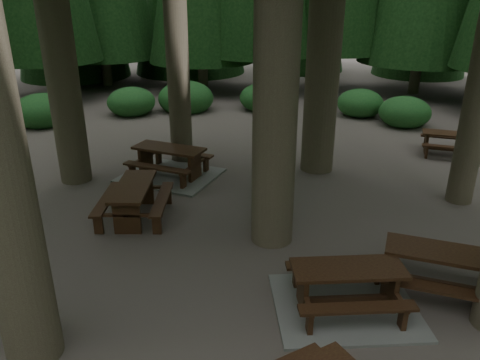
{
  "coord_description": "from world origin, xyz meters",
  "views": [
    {
      "loc": [
        0.0,
        -8.24,
        4.81
      ],
      "look_at": [
        0.16,
        0.72,
        1.1
      ],
      "focal_mm": 35.0,
      "sensor_mm": 36.0,
      "label": 1
    }
  ],
  "objects_px": {
    "picnic_table_b": "(134,196)",
    "picnic_table_d": "(449,140)",
    "picnic_table_f": "(442,265)",
    "picnic_table_a": "(346,294)",
    "picnic_table_c": "(170,166)"
  },
  "relations": [
    {
      "from": "picnic_table_a",
      "to": "picnic_table_b",
      "type": "distance_m",
      "value": 5.16
    },
    {
      "from": "picnic_table_a",
      "to": "picnic_table_c",
      "type": "height_order",
      "value": "picnic_table_c"
    },
    {
      "from": "picnic_table_b",
      "to": "picnic_table_d",
      "type": "distance_m",
      "value": 9.77
    },
    {
      "from": "picnic_table_c",
      "to": "picnic_table_f",
      "type": "bearing_deg",
      "value": -21.98
    },
    {
      "from": "picnic_table_b",
      "to": "picnic_table_d",
      "type": "height_order",
      "value": "picnic_table_b"
    },
    {
      "from": "picnic_table_d",
      "to": "picnic_table_f",
      "type": "distance_m",
      "value": 7.72
    },
    {
      "from": "picnic_table_d",
      "to": "picnic_table_c",
      "type": "bearing_deg",
      "value": -149.97
    },
    {
      "from": "picnic_table_f",
      "to": "picnic_table_a",
      "type": "bearing_deg",
      "value": -146.02
    },
    {
      "from": "picnic_table_b",
      "to": "picnic_table_f",
      "type": "relative_size",
      "value": 0.83
    },
    {
      "from": "picnic_table_b",
      "to": "picnic_table_d",
      "type": "xyz_separation_m",
      "value": [
        8.85,
        4.14,
        -0.07
      ]
    },
    {
      "from": "picnic_table_a",
      "to": "picnic_table_d",
      "type": "relative_size",
      "value": 1.21
    },
    {
      "from": "picnic_table_b",
      "to": "picnic_table_f",
      "type": "xyz_separation_m",
      "value": [
        5.66,
        -2.88,
        0.0
      ]
    },
    {
      "from": "picnic_table_b",
      "to": "picnic_table_d",
      "type": "bearing_deg",
      "value": -63.39
    },
    {
      "from": "picnic_table_c",
      "to": "picnic_table_d",
      "type": "relative_size",
      "value": 1.59
    },
    {
      "from": "picnic_table_b",
      "to": "picnic_table_a",
      "type": "bearing_deg",
      "value": -127.81
    }
  ]
}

